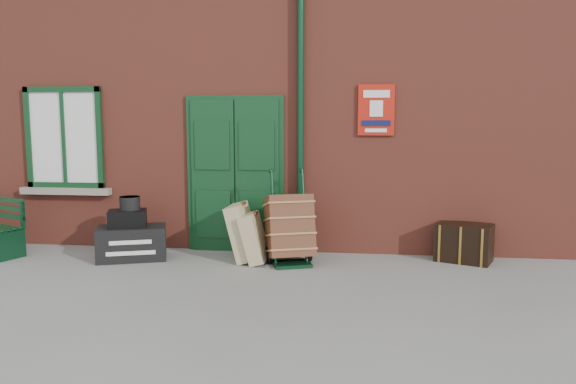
# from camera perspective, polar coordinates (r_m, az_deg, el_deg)

# --- Properties ---
(ground) EXTENTS (80.00, 80.00, 0.00)m
(ground) POSITION_cam_1_polar(r_m,az_deg,el_deg) (6.91, -5.43, -8.83)
(ground) COLOR gray
(ground) RESTS_ON ground
(station_building) EXTENTS (10.30, 4.30, 4.36)m
(station_building) POSITION_cam_1_polar(r_m,az_deg,el_deg) (10.07, -1.26, 8.80)
(station_building) COLOR brown
(station_building) RESTS_ON ground
(houdini_trunk) EXTENTS (1.03, 0.77, 0.46)m
(houdini_trunk) POSITION_cam_1_polar(r_m,az_deg,el_deg) (8.06, -15.58, -5.02)
(houdini_trunk) COLOR black
(houdini_trunk) RESTS_ON ground
(strongbox) EXTENTS (0.60, 0.51, 0.23)m
(strongbox) POSITION_cam_1_polar(r_m,az_deg,el_deg) (8.01, -16.00, -2.59)
(strongbox) COLOR black
(strongbox) RESTS_ON houdini_trunk
(hatbox) EXTENTS (0.35, 0.35, 0.18)m
(hatbox) POSITION_cam_1_polar(r_m,az_deg,el_deg) (7.99, -15.77, -1.11)
(hatbox) COLOR black
(hatbox) RESTS_ON strongbox
(suitcase_back) EXTENTS (0.42, 0.56, 0.80)m
(suitcase_back) POSITION_cam_1_polar(r_m,az_deg,el_deg) (7.69, -4.66, -4.06)
(suitcase_back) COLOR tan
(suitcase_back) RESTS_ON ground
(suitcase_front) EXTENTS (0.38, 0.51, 0.69)m
(suitcase_front) POSITION_cam_1_polar(r_m,az_deg,el_deg) (7.57, -3.47, -4.67)
(suitcase_front) COLOR tan
(suitcase_front) RESTS_ON ground
(porter_trolley) EXTENTS (0.77, 0.80, 1.24)m
(porter_trolley) POSITION_cam_1_polar(r_m,az_deg,el_deg) (7.51, 0.16, -3.70)
(porter_trolley) COLOR black
(porter_trolley) RESTS_ON ground
(dark_trunk) EXTENTS (0.84, 0.70, 0.51)m
(dark_trunk) POSITION_cam_1_polar(r_m,az_deg,el_deg) (8.03, 17.46, -4.92)
(dark_trunk) COLOR black
(dark_trunk) RESTS_ON ground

